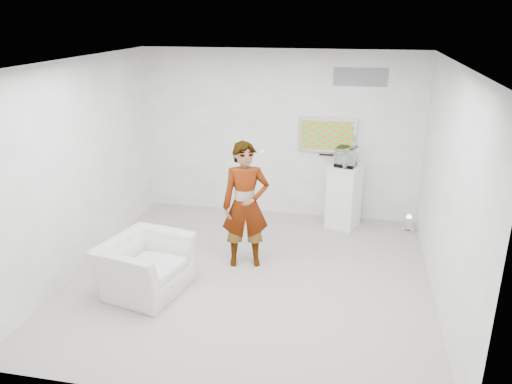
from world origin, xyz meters
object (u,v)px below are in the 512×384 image
(tv, at_px, (327,135))
(floor_uplight, at_px, (408,224))
(pedestal, at_px, (344,196))
(person, at_px, (246,205))
(armchair, at_px, (145,266))

(tv, distance_m, floor_uplight, 2.07)
(pedestal, bearing_deg, floor_uplight, -3.64)
(person, relative_size, floor_uplight, 6.03)
(tv, relative_size, armchair, 0.89)
(tv, xyz_separation_m, pedestal, (0.36, -0.35, -1.00))
(pedestal, bearing_deg, armchair, -132.91)
(armchair, bearing_deg, tv, -22.06)
(floor_uplight, bearing_deg, tv, 164.04)
(tv, distance_m, person, 2.38)
(person, bearing_deg, pedestal, 36.26)
(armchair, xyz_separation_m, floor_uplight, (3.65, 2.66, -0.21))
(floor_uplight, bearing_deg, pedestal, 176.36)
(tv, height_order, pedestal, tv)
(person, height_order, pedestal, person)
(person, bearing_deg, tv, 48.78)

